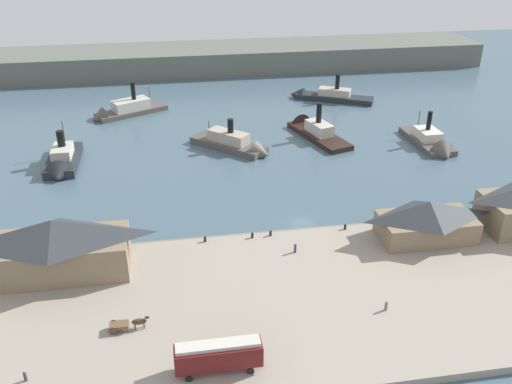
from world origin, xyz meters
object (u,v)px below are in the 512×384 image
Objects in this scene: street_tram at (218,354)px; mooring_post_west at (252,235)px; ferry_outer_harbor at (325,96)px; ferry_approaching_west at (433,144)px; ferry_shed_west_terminal at (56,246)px; ferry_departing_north at (312,129)px; ferry_shed_east_terminal at (427,220)px; ferry_moored_west at (62,162)px; pedestrian_near_east_shed at (386,306)px; pedestrian_standing_center at (25,376)px; mooring_post_center_east at (271,233)px; ferry_approaching_east at (123,111)px; mooring_post_center_west at (345,227)px; horse_cart at (127,324)px; ferry_moored_east at (237,145)px; pedestrian_at_waters_edge at (295,248)px; mooring_post_east at (205,239)px.

street_tram is 30.68m from mooring_post_west.
street_tram is 112.95m from ferry_outer_harbor.
ferry_approaching_west is 43.12m from ferry_outer_harbor.
ferry_outer_harbor is (65.02, 80.17, -4.63)m from ferry_shed_west_terminal.
ferry_approaching_west reaches higher than mooring_post_west.
ferry_departing_north is (23.15, 48.70, -0.43)m from mooring_post_west.
ferry_moored_west is at bearing 147.39° from ferry_shed_east_terminal.
pedestrian_standing_center is at bearing -173.55° from pedestrian_near_east_shed.
mooring_post_center_east is 0.05× the size of ferry_approaching_west.
pedestrian_standing_center is at bearing -139.36° from mooring_post_west.
mooring_post_center_west is at bearing -59.41° from ferry_approaching_east.
ferry_moored_east is at bearing 69.40° from horse_cart.
ferry_departing_north reaches higher than street_tram.
ferry_approaching_east is at bearing 113.70° from pedestrian_near_east_shed.
ferry_outer_harbor is at bearing 50.96° from ferry_shed_west_terminal.
ferry_outer_harbor is at bearing 70.95° from pedestrian_at_waters_edge.
mooring_post_west is at bearing -179.62° from mooring_post_center_west.
mooring_post_west is (-16.53, -0.11, 0.00)m from mooring_post_center_west.
pedestrian_at_waters_edge is 0.08× the size of ferry_approaching_east.
horse_cart reaches higher than mooring_post_east.
pedestrian_standing_center is 76.69m from ferry_moored_east.
pedestrian_standing_center is at bearing -148.20° from horse_cart.
pedestrian_near_east_shed is (24.30, 7.38, -1.75)m from street_tram.
street_tram is at bearing -147.12° from ferry_shed_east_terminal.
pedestrian_at_waters_edge is at bearing -109.05° from ferry_outer_harbor.
ferry_shed_east_terminal reaches higher than pedestrian_near_east_shed.
mooring_post_center_east is at bearing -112.33° from ferry_departing_north.
pedestrian_standing_center is at bearing -142.58° from ferry_approaching_west.
ferry_moored_west is at bearing 134.95° from pedestrian_at_waters_edge.
mooring_post_center_west is at bearing -133.43° from ferry_approaching_west.
pedestrian_near_east_shed is 0.07× the size of ferry_approaching_east.
pedestrian_at_waters_edge is 1.92× the size of mooring_post_east.
mooring_post_east is 57.78m from ferry_departing_north.
pedestrian_at_waters_edge is 15.39m from mooring_post_east.
ferry_moored_west is 35.20m from ferry_approaching_east.
ferry_departing_north is (54.07, 53.73, -4.71)m from ferry_shed_west_terminal.
mooring_post_center_west is (25.34, 29.43, -2.03)m from street_tram.
ferry_shed_east_terminal is 45.25m from street_tram.
mooring_post_center_west is (24.61, 0.02, 0.00)m from mooring_post_east.
ferry_shed_west_terminal is at bearing -94.38° from ferry_approaching_east.
pedestrian_near_east_shed is at bearing -20.02° from ferry_shed_west_terminal.
horse_cart is 0.30× the size of ferry_moored_west.
ferry_approaching_west is (49.40, 34.82, -0.53)m from mooring_post_west.
horse_cart is at bearing 177.00° from pedestrian_near_east_shed.
pedestrian_standing_center is at bearing -122.75° from ferry_outer_harbor.
pedestrian_at_waters_edge reaches higher than mooring_post_west.
pedestrian_at_waters_edge is (26.38, 14.48, -0.14)m from horse_cart.
pedestrian_at_waters_edge is 0.09× the size of ferry_moored_west.
mooring_post_center_west is 0.05× the size of ferry_moored_west.
ferry_shed_west_terminal is 103.32m from ferry_outer_harbor.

